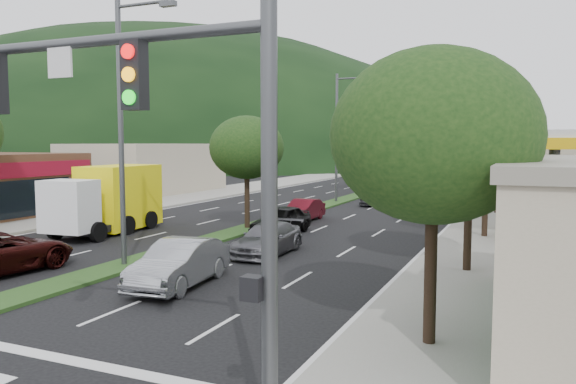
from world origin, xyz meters
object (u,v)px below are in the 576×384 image
at_px(tree_r_a, 434,136).
at_px(box_truck, 110,201).
at_px(car_queue_d, 436,208).
at_px(car_queue_a, 281,220).
at_px(car_queue_e, 374,197).
at_px(tree_r_c, 487,141).
at_px(sedan_silver, 180,263).
at_px(car_queue_f, 424,190).
at_px(tree_r_e, 506,140).
at_px(motorhome, 452,176).
at_px(streetlight_mid, 339,131).
at_px(tree_med_near, 247,148).
at_px(tree_med_far, 373,140).
at_px(streetlight_near, 125,118).
at_px(car_queue_c, 303,210).
at_px(car_queue_b, 268,239).
at_px(tree_r_b, 470,133).
at_px(tree_r_d, 499,135).
at_px(traffic_signal, 175,145).

xyz_separation_m(tree_r_a, box_truck, (-18.14, 10.33, -3.18)).
xyz_separation_m(tree_r_a, car_queue_d, (-3.45, 23.39, -4.22)).
distance_m(car_queue_a, car_queue_e, 15.03).
height_order(tree_r_c, sedan_silver, tree_r_c).
bearing_deg(car_queue_e, car_queue_f, 74.56).
bearing_deg(tree_r_e, motorhome, -155.01).
distance_m(tree_r_e, streetlight_mid, 13.73).
bearing_deg(tree_med_near, tree_r_c, 9.46).
bearing_deg(tree_r_c, sedan_silver, -121.90).
distance_m(tree_med_far, sedan_silver, 37.96).
xyz_separation_m(streetlight_near, car_queue_e, (3.04, 24.39, -4.96)).
relative_size(tree_r_e, car_queue_e, 1.83).
distance_m(streetlight_mid, car_queue_c, 11.77).
height_order(tree_med_near, tree_med_far, tree_med_far).
bearing_deg(car_queue_b, tree_r_b, -3.47).
bearing_deg(sedan_silver, car_queue_b, 80.84).
relative_size(tree_r_b, tree_r_d, 0.97).
bearing_deg(car_queue_c, motorhome, 68.34).
relative_size(tree_r_e, box_truck, 0.93).
xyz_separation_m(tree_r_e, car_queue_c, (-10.50, -17.61, -4.24)).
xyz_separation_m(tree_r_a, car_queue_b, (-8.08, 8.39, -4.17)).
xyz_separation_m(tree_r_b, car_queue_a, (-9.71, 5.39, -4.31)).
xyz_separation_m(tree_r_a, streetlight_mid, (-11.79, 29.00, 0.76)).
height_order(traffic_signal, tree_r_a, traffic_signal).
bearing_deg(car_queue_a, streetlight_mid, 102.45).
xyz_separation_m(tree_r_e, sedan_silver, (-8.43, -33.55, -4.14)).
bearing_deg(tree_r_d, tree_med_near, -135.00).
bearing_deg(streetlight_mid, tree_r_a, -67.87).
bearing_deg(tree_r_c, tree_med_near, -170.54).
bearing_deg(traffic_signal, tree_r_d, 84.62).
height_order(streetlight_mid, box_truck, streetlight_mid).
bearing_deg(tree_r_c, traffic_signal, -97.85).
relative_size(tree_r_a, sedan_silver, 1.45).
height_order(tree_r_d, car_queue_e, tree_r_d).
bearing_deg(car_queue_d, car_queue_b, -101.31).
height_order(tree_r_d, sedan_silver, tree_r_d).
distance_m(tree_r_c, car_queue_d, 9.15).
distance_m(tree_r_c, car_queue_e, 15.72).
xyz_separation_m(car_queue_a, car_queue_b, (1.63, -5.00, -0.08)).
xyz_separation_m(tree_med_far, car_queue_d, (8.55, -16.61, -4.41)).
bearing_deg(car_queue_d, sedan_silver, -97.53).
height_order(streetlight_mid, car_queue_d, streetlight_mid).
relative_size(tree_r_c, car_queue_c, 1.64).
bearing_deg(car_queue_b, box_truck, 168.37).
bearing_deg(car_queue_a, motorhome, 79.23).
height_order(car_queue_a, car_queue_e, car_queue_a).
relative_size(traffic_signal, car_queue_c, 1.78).
bearing_deg(car_queue_f, traffic_signal, -82.81).
bearing_deg(tree_r_d, motorhome, 115.47).
bearing_deg(tree_med_far, tree_r_e, -18.43).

